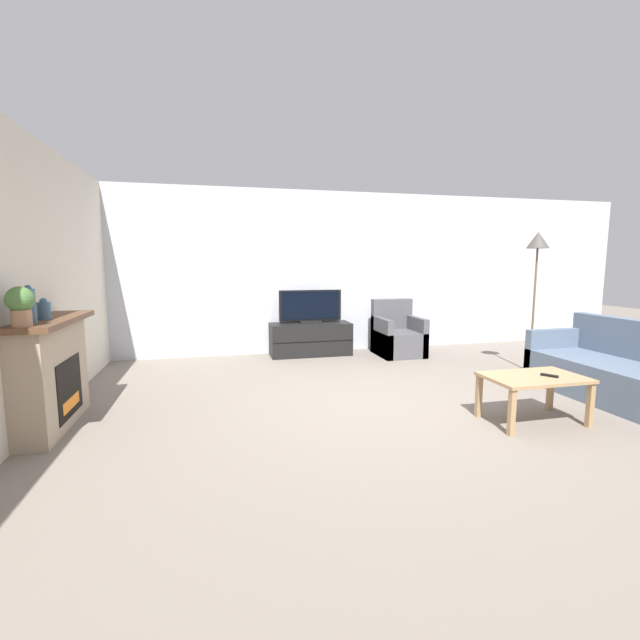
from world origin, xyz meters
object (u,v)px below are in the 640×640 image
(tv_stand, at_px, (310,339))
(mantel_vase_centre_left, at_px, (44,310))
(mantel_vase_left, at_px, (29,306))
(floor_lamp, at_px, (537,253))
(fireplace, at_px, (51,372))
(armchair, at_px, (398,337))
(remote, at_px, (549,375))
(coffee_table, at_px, (534,382))
(potted_plant, at_px, (20,304))
(couch, at_px, (636,379))
(tv, at_px, (310,308))

(tv_stand, bearing_deg, mantel_vase_centre_left, -138.54)
(mantel_vase_left, distance_m, mantel_vase_centre_left, 0.30)
(floor_lamp, bearing_deg, mantel_vase_centre_left, -171.76)
(fireplace, height_order, mantel_vase_left, mantel_vase_left)
(armchair, height_order, remote, armchair)
(tv_stand, bearing_deg, armchair, -12.55)
(armchair, bearing_deg, coffee_table, -89.86)
(tv_stand, height_order, coffee_table, tv_stand)
(potted_plant, height_order, coffee_table, potted_plant)
(fireplace, height_order, couch, fireplace)
(mantel_vase_left, distance_m, couch, 5.87)
(armchair, bearing_deg, potted_plant, -147.81)
(tv, relative_size, coffee_table, 1.13)
(floor_lamp, bearing_deg, remote, -125.68)
(fireplace, xyz_separation_m, couch, (5.81, -0.75, -0.23))
(mantel_vase_centre_left, bearing_deg, mantel_vase_left, -90.00)
(mantel_vase_centre_left, relative_size, tv_stand, 0.14)
(mantel_vase_centre_left, bearing_deg, remote, -11.07)
(remote, bearing_deg, tv_stand, 80.10)
(tv_stand, xyz_separation_m, tv, (0.00, -0.00, 0.52))
(potted_plant, xyz_separation_m, remote, (4.49, -0.43, -0.74))
(potted_plant, relative_size, remote, 2.13)
(remote, xyz_separation_m, couch, (1.30, 0.22, -0.17))
(fireplace, height_order, armchair, fireplace)
(mantel_vase_centre_left, height_order, floor_lamp, floor_lamp)
(fireplace, xyz_separation_m, tv_stand, (2.97, 2.51, -0.26))
(remote, bearing_deg, mantel_vase_centre_left, 135.23)
(potted_plant, distance_m, couch, 5.87)
(fireplace, height_order, tv, tv)
(mantel_vase_left, height_order, floor_lamp, floor_lamp)
(coffee_table, bearing_deg, couch, 6.82)
(mantel_vase_left, relative_size, potted_plant, 1.01)
(potted_plant, distance_m, floor_lamp, 5.87)
(armchair, bearing_deg, floor_lamp, -47.28)
(tv_stand, relative_size, couch, 0.59)
(mantel_vase_centre_left, xyz_separation_m, coffee_table, (4.37, -0.83, -0.72))
(coffee_table, distance_m, couch, 1.44)
(coffee_table, xyz_separation_m, floor_lamp, (1.35, 1.65, 1.26))
(mantel_vase_left, xyz_separation_m, tv_stand, (2.95, 2.90, -0.90))
(mantel_vase_centre_left, distance_m, couch, 5.89)
(mantel_vase_centre_left, relative_size, tv, 0.18)
(couch, bearing_deg, floor_lamp, 93.04)
(fireplace, bearing_deg, mantel_vase_centre_left, -80.28)
(armchair, distance_m, remote, 3.18)
(armchair, bearing_deg, fireplace, -153.32)
(coffee_table, relative_size, couch, 0.41)
(potted_plant, height_order, couch, potted_plant)
(fireplace, distance_m, coffee_table, 4.48)
(potted_plant, bearing_deg, armchair, 32.19)
(coffee_table, bearing_deg, floor_lamp, 50.84)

